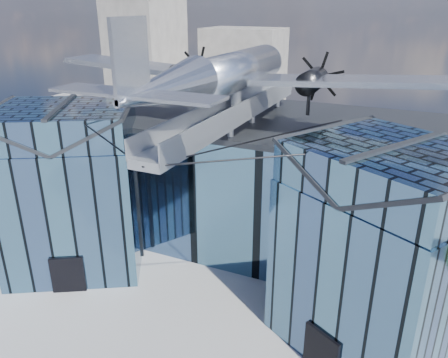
% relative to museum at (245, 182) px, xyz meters
% --- Properties ---
extents(ground_plane, '(120.00, 120.00, 0.00)m').
position_rel_museum_xyz_m(ground_plane, '(-0.00, -5.82, -5.54)').
color(ground_plane, gray).
extents(museum, '(32.88, 24.50, 17.60)m').
position_rel_museum_xyz_m(museum, '(0.00, 0.00, 0.00)').
color(museum, '#426686').
rests_on(museum, ground).
extents(bg_towers, '(77.00, 24.50, 26.00)m').
position_rel_museum_xyz_m(bg_towers, '(1.45, 44.67, 4.47)').
color(bg_towers, gray).
rests_on(bg_towers, ground).
extents(tree_side_w, '(5.07, 5.07, 6.03)m').
position_rel_museum_xyz_m(tree_side_w, '(-20.51, -2.34, -1.46)').
color(tree_side_w, '#321F14').
rests_on(tree_side_w, ground).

